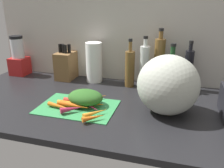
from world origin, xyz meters
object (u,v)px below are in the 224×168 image
object	(u,v)px
carrot_7	(71,109)
carrot_9	(88,103)
bottle_0	(130,68)
knife_block	(66,65)
bottle_4	(188,70)
carrot_3	(79,101)
carrot_5	(94,98)
bottle_2	(159,63)
cutting_board	(78,107)
carrot_4	(94,104)
winter_squash	(168,85)
paper_towel_roll	(94,62)
bottle_3	(171,73)
carrot_8	(91,96)
carrot_10	(75,106)
carrot_6	(89,106)
bottle_1	(144,66)
carrot_1	(74,103)
carrot_11	(94,117)
carrot_0	(61,107)
carrot_2	(95,113)

from	to	relation	value
carrot_7	carrot_9	xyz separation A→B (cm)	(5.41, 8.47, -0.02)
carrot_9	bottle_0	xyz separation A→B (cm)	(13.24, 34.95, 9.22)
knife_block	bottle_4	size ratio (longest dim) A/B	0.80
bottle_4	carrot_9	bearing A→B (deg)	-140.42
carrot_3	knife_block	bearing A→B (deg)	123.73
carrot_5	bottle_2	distance (cm)	45.10
cutting_board	carrot_9	xyz separation A→B (cm)	(5.24, 1.64, 1.84)
carrot_4	knife_block	bearing A→B (deg)	131.34
bottle_2	carrot_4	bearing A→B (deg)	-125.18
carrot_4	winter_squash	size ratio (longest dim) A/B	0.38
carrot_3	carrot_7	xyz separation A→B (cm)	(-0.06, -8.92, -0.20)
paper_towel_roll	bottle_3	world-z (taller)	bottle_3
carrot_8	carrot_10	bearing A→B (deg)	-105.03
bottle_3	carrot_5	bearing A→B (deg)	-143.22
knife_block	bottle_4	distance (cm)	77.24
carrot_6	bottle_4	bearing A→B (deg)	41.44
carrot_7	bottle_4	size ratio (longest dim) A/B	0.35
carrot_7	bottle_1	bearing A→B (deg)	58.05
carrot_7	winter_squash	bearing A→B (deg)	16.93
carrot_1	carrot_6	size ratio (longest dim) A/B	1.09
bottle_3	bottle_4	bearing A→B (deg)	22.57
carrot_4	bottle_3	world-z (taller)	bottle_3
carrot_8	bottle_0	size ratio (longest dim) A/B	0.41
carrot_11	bottle_2	xyz separation A→B (cm)	(22.50, 51.42, 13.15)
carrot_0	paper_towel_roll	xyz separation A→B (cm)	(0.97, 44.57, 10.70)
carrot_4	carrot_9	size ratio (longest dim) A/B	0.99
carrot_8	carrot_9	xyz separation A→B (cm)	(1.68, -8.32, 0.02)
carrot_0	carrot_10	distance (cm)	6.69
carrot_1	carrot_7	xyz separation A→B (cm)	(1.06, -5.86, -0.09)
cutting_board	winter_squash	size ratio (longest dim) A/B	1.34
knife_block	carrot_5	bearing A→B (deg)	-45.09
bottle_2	bottle_4	size ratio (longest dim) A/B	1.22
paper_towel_roll	bottle_2	xyz separation A→B (cm)	(40.57, 0.75, 2.58)
carrot_2	paper_towel_roll	size ratio (longest dim) A/B	0.49
bottle_0	bottle_3	bearing A→B (deg)	-0.31
carrot_9	carrot_1	bearing A→B (deg)	-158.04
carrot_3	carrot_10	distance (cm)	5.27
carrot_8	carrot_2	bearing A→B (deg)	-63.54
carrot_3	carrot_11	bearing A→B (deg)	-46.39
carrot_2	carrot_0	bearing A→B (deg)	175.42
carrot_4	paper_towel_roll	bearing A→B (deg)	109.79
winter_squash	bottle_0	xyz separation A→B (cm)	(-24.13, 30.40, -2.51)
carrot_8	cutting_board	bearing A→B (deg)	-109.68
bottle_1	bottle_4	distance (cm)	25.21
carrot_3	cutting_board	bearing A→B (deg)	-87.00
carrot_10	bottle_1	bearing A→B (deg)	55.97
carrot_2	carrot_8	world-z (taller)	carrot_8
bottle_1	bottle_2	size ratio (longest dim) A/B	0.88
cutting_board	bottle_3	distance (cm)	57.06
carrot_7	carrot_9	bearing A→B (deg)	57.43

